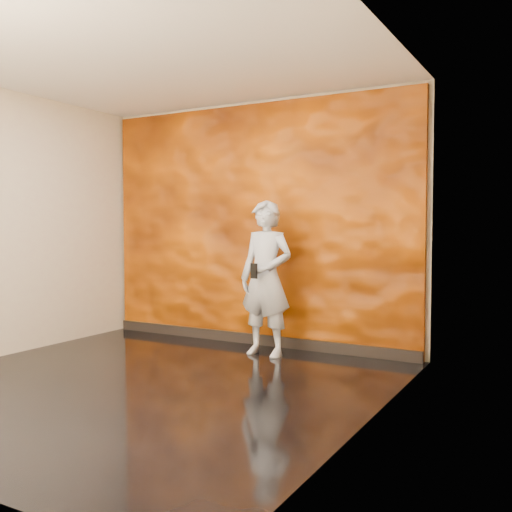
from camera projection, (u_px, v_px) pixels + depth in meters
The scene contains 5 objects.
room at pixel (142, 222), 4.86m from camera, with size 4.02×4.02×2.81m.
feature_wall at pixel (254, 225), 6.57m from camera, with size 3.90×0.06×2.75m, color #E06000.
baseboard at pixel (252, 339), 6.60m from camera, with size 3.90×0.04×0.12m, color black.
man at pixel (266, 278), 5.99m from camera, with size 0.60×0.39×1.63m, color #A1A6B1.
phone at pixel (254, 271), 5.79m from camera, with size 0.08×0.02×0.16m, color black.
Camera 1 is at (3.22, -3.78, 1.36)m, focal length 40.00 mm.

